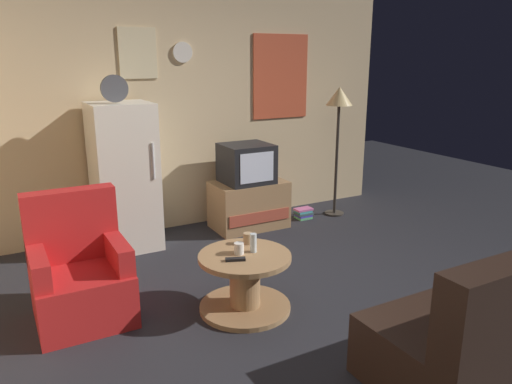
{
  "coord_description": "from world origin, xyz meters",
  "views": [
    {
      "loc": [
        -2.02,
        -2.84,
        1.93
      ],
      "look_at": [
        0.03,
        0.9,
        0.75
      ],
      "focal_mm": 34.33,
      "sensor_mm": 36.0,
      "label": 1
    }
  ],
  "objects_px": {
    "crt_tv": "(246,163)",
    "book_stack": "(303,213)",
    "tv_stand": "(249,205)",
    "mug_ceramic_white": "(239,248)",
    "coffee_table": "(245,282)",
    "standing_lamp": "(339,106)",
    "wine_glass": "(253,243)",
    "fridge": "(124,177)",
    "remote_control": "(235,259)",
    "mug_ceramic_tan": "(248,238)",
    "armchair": "(80,275)",
    "couch": "(506,327)"
  },
  "relations": [
    {
      "from": "coffee_table",
      "to": "wine_glass",
      "type": "height_order",
      "value": "wine_glass"
    },
    {
      "from": "armchair",
      "to": "standing_lamp",
      "type": "bearing_deg",
      "value": 18.77
    },
    {
      "from": "coffee_table",
      "to": "remote_control",
      "type": "xyz_separation_m",
      "value": [
        -0.12,
        -0.07,
        0.24
      ]
    },
    {
      "from": "fridge",
      "to": "remote_control",
      "type": "bearing_deg",
      "value": -79.6
    },
    {
      "from": "standing_lamp",
      "to": "wine_glass",
      "type": "distance_m",
      "value": 2.72
    },
    {
      "from": "mug_ceramic_tan",
      "to": "remote_control",
      "type": "xyz_separation_m",
      "value": [
        -0.24,
        -0.26,
        -0.03
      ]
    },
    {
      "from": "standing_lamp",
      "to": "wine_glass",
      "type": "relative_size",
      "value": 10.6
    },
    {
      "from": "mug_ceramic_tan",
      "to": "coffee_table",
      "type": "bearing_deg",
      "value": -123.92
    },
    {
      "from": "crt_tv",
      "to": "mug_ceramic_tan",
      "type": "relative_size",
      "value": 6.0
    },
    {
      "from": "couch",
      "to": "book_stack",
      "type": "height_order",
      "value": "couch"
    },
    {
      "from": "tv_stand",
      "to": "mug_ceramic_white",
      "type": "relative_size",
      "value": 9.33
    },
    {
      "from": "crt_tv",
      "to": "remote_control",
      "type": "distance_m",
      "value": 2.08
    },
    {
      "from": "standing_lamp",
      "to": "coffee_table",
      "type": "height_order",
      "value": "standing_lamp"
    },
    {
      "from": "armchair",
      "to": "mug_ceramic_tan",
      "type": "bearing_deg",
      "value": -13.99
    },
    {
      "from": "remote_control",
      "to": "couch",
      "type": "distance_m",
      "value": 1.84
    },
    {
      "from": "crt_tv",
      "to": "mug_ceramic_tan",
      "type": "bearing_deg",
      "value": -117.26
    },
    {
      "from": "fridge",
      "to": "book_stack",
      "type": "distance_m",
      "value": 2.24
    },
    {
      "from": "mug_ceramic_white",
      "to": "remote_control",
      "type": "xyz_separation_m",
      "value": [
        -0.08,
        -0.1,
        -0.03
      ]
    },
    {
      "from": "mug_ceramic_white",
      "to": "armchair",
      "type": "distance_m",
      "value": 1.22
    },
    {
      "from": "fridge",
      "to": "armchair",
      "type": "distance_m",
      "value": 1.51
    },
    {
      "from": "book_stack",
      "to": "tv_stand",
      "type": "bearing_deg",
      "value": 176.17
    },
    {
      "from": "crt_tv",
      "to": "coffee_table",
      "type": "bearing_deg",
      "value": -118.06
    },
    {
      "from": "couch",
      "to": "crt_tv",
      "type": "bearing_deg",
      "value": 92.63
    },
    {
      "from": "crt_tv",
      "to": "wine_glass",
      "type": "bearing_deg",
      "value": -116.03
    },
    {
      "from": "mug_ceramic_tan",
      "to": "tv_stand",
      "type": "bearing_deg",
      "value": 61.86
    },
    {
      "from": "couch",
      "to": "mug_ceramic_tan",
      "type": "bearing_deg",
      "value": 119.0
    },
    {
      "from": "standing_lamp",
      "to": "armchair",
      "type": "xyz_separation_m",
      "value": [
        -3.26,
        -1.11,
        -1.02
      ]
    },
    {
      "from": "tv_stand",
      "to": "mug_ceramic_white",
      "type": "distance_m",
      "value": 1.95
    },
    {
      "from": "remote_control",
      "to": "book_stack",
      "type": "xyz_separation_m",
      "value": [
        1.79,
        1.73,
        -0.41
      ]
    },
    {
      "from": "wine_glass",
      "to": "tv_stand",
      "type": "bearing_deg",
      "value": 63.16
    },
    {
      "from": "wine_glass",
      "to": "mug_ceramic_tan",
      "type": "distance_m",
      "value": 0.18
    },
    {
      "from": "fridge",
      "to": "mug_ceramic_tan",
      "type": "distance_m",
      "value": 1.71
    },
    {
      "from": "fridge",
      "to": "coffee_table",
      "type": "distance_m",
      "value": 1.92
    },
    {
      "from": "crt_tv",
      "to": "tv_stand",
      "type": "bearing_deg",
      "value": 1.82
    },
    {
      "from": "fridge",
      "to": "mug_ceramic_tan",
      "type": "height_order",
      "value": "fridge"
    },
    {
      "from": "mug_ceramic_white",
      "to": "wine_glass",
      "type": "bearing_deg",
      "value": -8.35
    },
    {
      "from": "crt_tv",
      "to": "remote_control",
      "type": "xyz_separation_m",
      "value": [
        -1.03,
        -1.78,
        -0.29
      ]
    },
    {
      "from": "coffee_table",
      "to": "book_stack",
      "type": "distance_m",
      "value": 2.37
    },
    {
      "from": "book_stack",
      "to": "fridge",
      "type": "bearing_deg",
      "value": 176.66
    },
    {
      "from": "coffee_table",
      "to": "mug_ceramic_tan",
      "type": "xyz_separation_m",
      "value": [
        0.13,
        0.19,
        0.28
      ]
    },
    {
      "from": "tv_stand",
      "to": "armchair",
      "type": "xyz_separation_m",
      "value": [
        -2.08,
        -1.2,
        0.07
      ]
    },
    {
      "from": "crt_tv",
      "to": "book_stack",
      "type": "height_order",
      "value": "crt_tv"
    },
    {
      "from": "armchair",
      "to": "couch",
      "type": "distance_m",
      "value": 2.97
    },
    {
      "from": "coffee_table",
      "to": "book_stack",
      "type": "bearing_deg",
      "value": 44.73
    },
    {
      "from": "tv_stand",
      "to": "armchair",
      "type": "relative_size",
      "value": 0.88
    },
    {
      "from": "wine_glass",
      "to": "mug_ceramic_tan",
      "type": "bearing_deg",
      "value": 75.52
    },
    {
      "from": "mug_ceramic_white",
      "to": "couch",
      "type": "height_order",
      "value": "couch"
    },
    {
      "from": "coffee_table",
      "to": "remote_control",
      "type": "relative_size",
      "value": 4.8
    },
    {
      "from": "tv_stand",
      "to": "remote_control",
      "type": "distance_m",
      "value": 2.08
    },
    {
      "from": "wine_glass",
      "to": "couch",
      "type": "relative_size",
      "value": 0.09
    }
  ]
}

